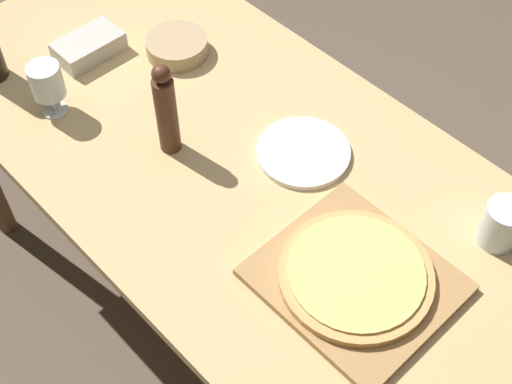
% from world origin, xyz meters
% --- Properties ---
extents(ground_plane, '(12.00, 12.00, 0.00)m').
position_xyz_m(ground_plane, '(0.00, 0.00, 0.00)').
color(ground_plane, brown).
extents(dining_table, '(0.81, 1.79, 0.77)m').
position_xyz_m(dining_table, '(0.00, 0.00, 0.68)').
color(dining_table, tan).
rests_on(dining_table, ground_plane).
extents(cutting_board, '(0.33, 0.36, 0.02)m').
position_xyz_m(cutting_board, '(-0.06, -0.38, 0.77)').
color(cutting_board, '#A87A47').
rests_on(cutting_board, dining_table).
extents(pizza, '(0.31, 0.31, 0.02)m').
position_xyz_m(pizza, '(-0.06, -0.38, 0.80)').
color(pizza, tan).
rests_on(pizza, cutting_board).
extents(pepper_mill, '(0.05, 0.05, 0.24)m').
position_xyz_m(pepper_mill, '(-0.09, 0.15, 0.88)').
color(pepper_mill, '#4C2819').
rests_on(pepper_mill, dining_table).
extents(wine_glass, '(0.08, 0.08, 0.14)m').
position_xyz_m(wine_glass, '(-0.22, 0.43, 0.86)').
color(wine_glass, silver).
rests_on(wine_glass, dining_table).
extents(small_bowl, '(0.16, 0.16, 0.04)m').
position_xyz_m(small_bowl, '(0.13, 0.39, 0.79)').
color(small_bowl, tan).
rests_on(small_bowl, dining_table).
extents(drinking_tumbler, '(0.08, 0.08, 0.10)m').
position_xyz_m(drinking_tumbler, '(0.24, -0.51, 0.82)').
color(drinking_tumbler, silver).
rests_on(drinking_tumbler, dining_table).
extents(dinner_plate, '(0.22, 0.22, 0.01)m').
position_xyz_m(dinner_plate, '(0.11, -0.07, 0.77)').
color(dinner_plate, white).
rests_on(dinner_plate, dining_table).
extents(food_container, '(0.17, 0.10, 0.05)m').
position_xyz_m(food_container, '(-0.04, 0.55, 0.79)').
color(food_container, '#BCB7AD').
rests_on(food_container, dining_table).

